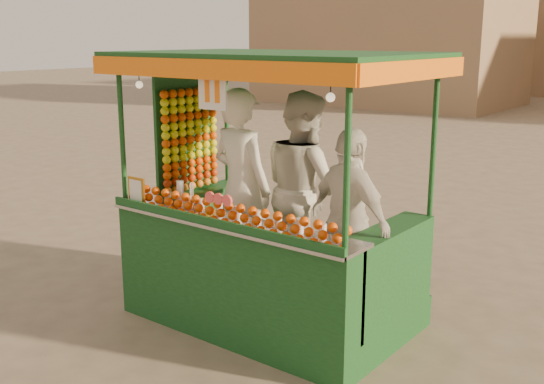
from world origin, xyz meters
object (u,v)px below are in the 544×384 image
Objects in this scene: vendor_right at (350,221)px; vendor_middle at (304,189)px; vendor_left at (241,188)px; juice_cart at (259,239)px.

vendor_middle is at bearing -5.89° from vendor_right.
vendor_middle is 0.79m from vendor_right.
vendor_right is at bearing -169.91° from vendor_left.
juice_cart reaches higher than vendor_right.
vendor_middle is (0.46, 0.40, -0.01)m from vendor_left.
vendor_left is at bearing 164.35° from juice_cart.
vendor_left is 0.62m from vendor_middle.
vendor_right is at bearing 10.57° from juice_cart.
vendor_middle is (0.18, 0.48, 0.42)m from juice_cart.
juice_cart is at bearing 101.42° from vendor_middle.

